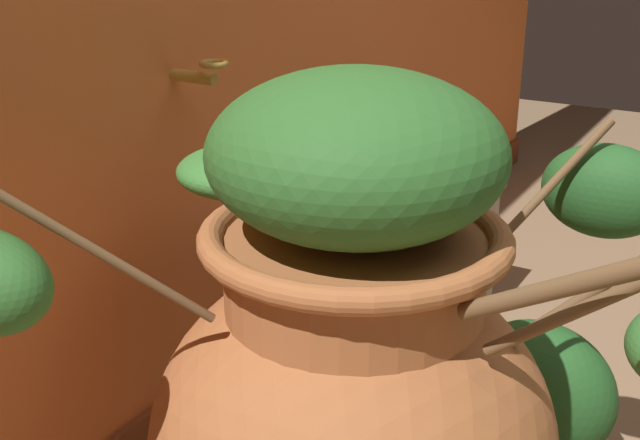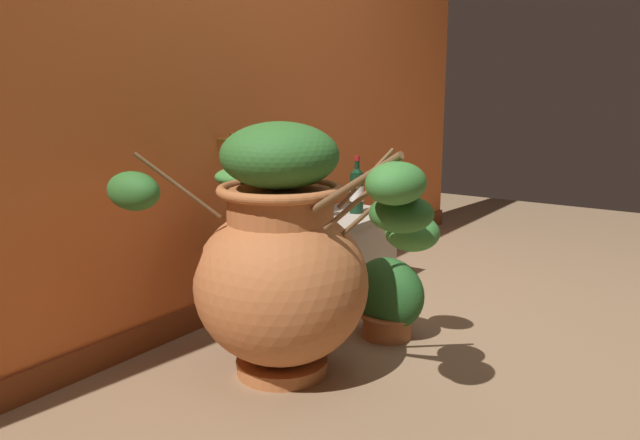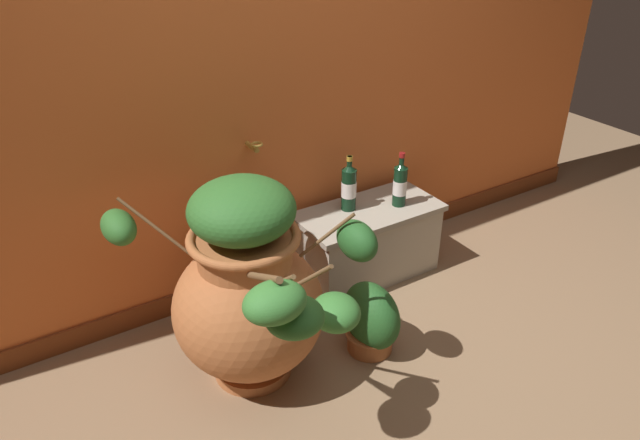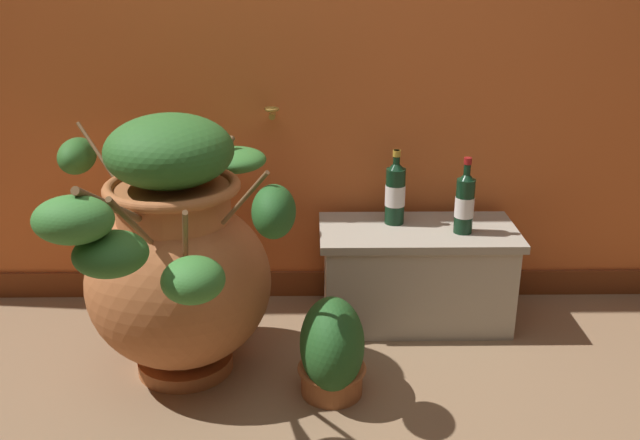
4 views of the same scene
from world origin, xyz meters
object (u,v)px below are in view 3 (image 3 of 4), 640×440
terracotta_urn (249,290)px  wine_bottle_middle (349,186)px  potted_shrub (371,320)px  wine_bottle_left (400,183)px

terracotta_urn → wine_bottle_middle: size_ratio=3.52×
terracotta_urn → potted_shrub: terracotta_urn is taller
wine_bottle_left → wine_bottle_middle: wine_bottle_middle is taller
wine_bottle_left → terracotta_urn: bearing=-162.5°
wine_bottle_left → wine_bottle_middle: size_ratio=1.00×
wine_bottle_middle → potted_shrub: bearing=-114.5°
terracotta_urn → potted_shrub: bearing=-15.3°
wine_bottle_left → wine_bottle_middle: (-0.25, 0.10, 0.01)m
terracotta_urn → wine_bottle_left: 1.06m
terracotta_urn → wine_bottle_left: size_ratio=3.53×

